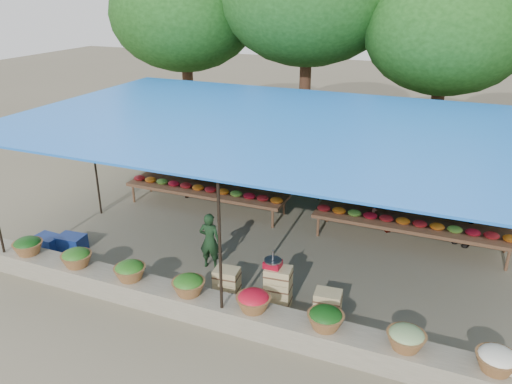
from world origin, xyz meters
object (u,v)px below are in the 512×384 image
at_px(weighing_scale, 273,263).
at_px(vendor_seated, 210,241).
at_px(blue_crate_front, 72,243).
at_px(blue_crate_back, 48,243).
at_px(crate_counter, 276,290).

xyz_separation_m(weighing_scale, vendor_seated, (-1.61, 0.73, -0.25)).
bearing_deg(blue_crate_front, weighing_scale, -7.58).
bearing_deg(weighing_scale, blue_crate_front, 177.56).
height_order(weighing_scale, vendor_seated, vendor_seated).
bearing_deg(vendor_seated, weighing_scale, 148.93).
xyz_separation_m(weighing_scale, blue_crate_back, (-5.17, 0.02, -0.69)).
xyz_separation_m(crate_counter, blue_crate_front, (-4.77, 0.20, -0.14)).
relative_size(crate_counter, blue_crate_back, 4.40).
height_order(weighing_scale, blue_crate_back, weighing_scale).
xyz_separation_m(vendor_seated, blue_crate_front, (-3.08, -0.53, -0.42)).
height_order(vendor_seated, blue_crate_front, vendor_seated).
relative_size(vendor_seated, blue_crate_back, 2.20).
bearing_deg(weighing_scale, blue_crate_back, 179.79).
bearing_deg(blue_crate_back, vendor_seated, 14.47).
distance_m(blue_crate_front, blue_crate_back, 0.52).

